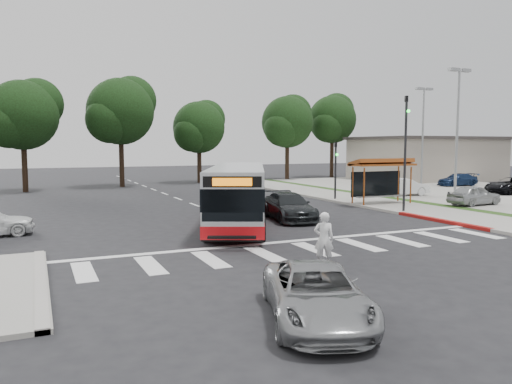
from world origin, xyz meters
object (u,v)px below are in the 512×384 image
transit_bus (238,196)px  dark_sedan (289,207)px  pedestrian (324,239)px  silver_suv_south (316,294)px

transit_bus → dark_sedan: (2.96, 0.47, -0.72)m
pedestrian → dark_sedan: size_ratio=0.36×
transit_bus → dark_sedan: bearing=33.2°
dark_sedan → transit_bus: bearing=-161.4°
transit_bus → pedestrian: 8.62m
pedestrian → transit_bus: bearing=-66.4°
pedestrian → dark_sedan: pedestrian is taller
pedestrian → silver_suv_south: bearing=83.8°
transit_bus → silver_suv_south: size_ratio=2.51×
pedestrian → silver_suv_south: size_ratio=0.40×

